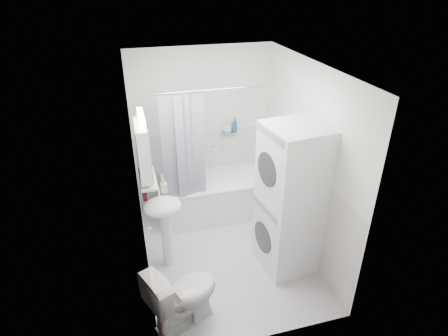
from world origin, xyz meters
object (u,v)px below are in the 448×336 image
object	(u,v)px
sink	(164,217)
toilet	(183,295)
washer_dryer	(291,200)
bathtub	(217,195)

from	to	relation	value
sink	toilet	distance (m)	0.98
sink	washer_dryer	world-z (taller)	washer_dryer
toilet	washer_dryer	bearing A→B (deg)	-91.73
sink	toilet	xyz separation A→B (m)	(0.05, -0.92, -0.33)
bathtub	washer_dryer	bearing A→B (deg)	-65.62
bathtub	washer_dryer	world-z (taller)	washer_dryer
bathtub	washer_dryer	xyz separation A→B (m)	(0.57, -1.26, 0.59)
bathtub	sink	distance (m)	1.30
washer_dryer	toilet	bearing A→B (deg)	-165.20
bathtub	sink	bearing A→B (deg)	-133.94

